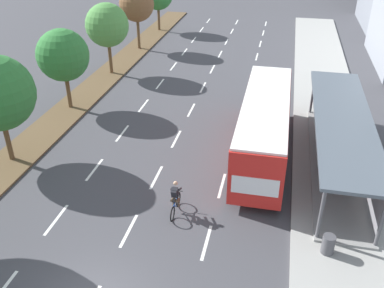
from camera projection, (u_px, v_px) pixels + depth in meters
name	position (u px, v px, depth m)	size (l,w,h in m)	color
median_strip	(98.00, 84.00, 33.70)	(2.60, 52.00, 0.12)	brown
sidewalk_right	(326.00, 103.00, 30.43)	(4.50, 52.00, 0.15)	#9E9E99
lane_divider_left	(152.00, 94.00, 32.11)	(0.14, 49.30, 0.01)	white
lane_divider_center	(197.00, 98.00, 31.46)	(0.14, 49.30, 0.01)	white
lane_divider_right	(245.00, 102.00, 30.81)	(0.14, 49.30, 0.01)	white
bus_shelter	(345.00, 137.00, 22.34)	(2.90, 13.53, 2.86)	gray
bus	(264.00, 122.00, 23.39)	(2.54, 11.29, 3.37)	red
cyclist	(175.00, 199.00, 19.43)	(0.46, 1.82, 1.71)	black
median_tree_third	(63.00, 55.00, 27.99)	(3.47, 3.47, 5.47)	brown
median_tree_fourth	(107.00, 25.00, 33.87)	(3.48, 3.48, 5.73)	brown
median_tree_fifth	(137.00, 4.00, 39.78)	(3.29, 3.29, 5.87)	brown
trash_bin	(328.00, 244.00, 17.17)	(0.52, 0.52, 0.85)	#4C4C51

